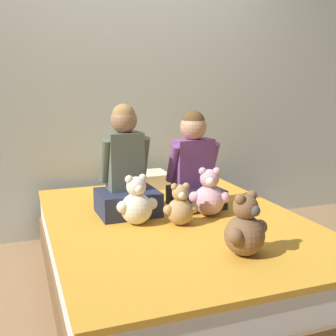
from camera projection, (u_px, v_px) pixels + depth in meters
ground_plane at (176, 285)px, 2.58m from camera, size 14.00×14.00×0.00m
wall_behind_bed at (126, 78)px, 3.35m from camera, size 8.00×0.06×2.50m
bed at (177, 253)px, 2.53m from camera, size 1.47×1.96×0.43m
child_on_left at (126, 171)px, 2.56m from camera, size 0.37×0.32×0.67m
child_on_right at (194, 165)px, 2.72m from camera, size 0.36×0.34×0.62m
teddy_bear_held_by_left_child at (136, 203)px, 2.39m from camera, size 0.24×0.18×0.29m
teddy_bear_held_by_right_child at (209, 195)px, 2.54m from camera, size 0.24×0.19×0.30m
teddy_bear_between_children at (180, 207)px, 2.38m from camera, size 0.20×0.15×0.24m
teddy_bear_at_foot_of_bed at (245, 229)px, 1.95m from camera, size 0.24×0.19×0.30m
pillow_at_headboard at (138, 180)px, 3.23m from camera, size 0.45×0.27×0.11m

